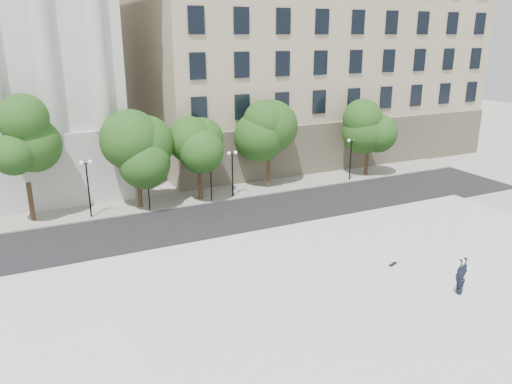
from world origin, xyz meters
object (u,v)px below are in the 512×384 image
traffic_light_east (210,158)px  person_lying (459,289)px  traffic_light_west (147,166)px  skateboard (393,264)px

traffic_light_east → person_lying: 21.59m
traffic_light_west → skateboard: 19.58m
traffic_light_east → skateboard: 17.51m
traffic_light_east → person_lying: (5.77, -20.58, -3.05)m
skateboard → person_lying: bearing=-100.2°
traffic_light_west → skateboard: traffic_light_west is taller
person_lying → skateboard: (-0.80, 4.12, -0.23)m
traffic_light_west → skateboard: bearing=-58.4°
traffic_light_east → person_lying: size_ratio=2.17×
traffic_light_west → traffic_light_east: 5.15m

